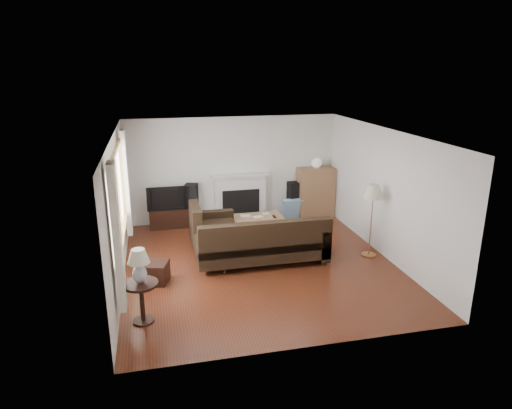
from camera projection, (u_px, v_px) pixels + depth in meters
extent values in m
cube|color=#552312|center=(260.00, 264.00, 8.71)|extent=(5.10, 5.60, 0.04)
cube|color=white|center=(260.00, 133.00, 7.97)|extent=(5.10, 5.60, 0.04)
cube|color=white|center=(233.00, 169.00, 10.90)|extent=(5.00, 0.04, 2.50)
cube|color=white|center=(310.00, 262.00, 5.78)|extent=(5.00, 0.04, 2.50)
cube|color=white|center=(118.00, 211.00, 7.80)|extent=(0.04, 5.50, 2.50)
cube|color=white|center=(384.00, 193.00, 8.88)|extent=(0.04, 5.50, 2.50)
cube|color=brown|center=(119.00, 197.00, 7.54)|extent=(0.12, 2.74, 1.54)
cube|color=white|center=(117.00, 238.00, 6.18)|extent=(0.10, 0.35, 2.10)
cube|color=white|center=(126.00, 183.00, 9.01)|extent=(0.10, 0.35, 2.10)
cube|color=white|center=(240.00, 197.00, 11.03)|extent=(1.40, 0.26, 1.15)
cube|color=black|center=(169.00, 218.00, 10.63)|extent=(0.90, 0.40, 0.45)
imported|color=black|center=(168.00, 197.00, 10.48)|extent=(0.96, 0.13, 0.55)
cube|color=black|center=(192.00, 205.00, 10.69)|extent=(0.37, 0.40, 0.99)
cube|color=black|center=(293.00, 200.00, 11.27)|extent=(0.27, 0.31, 0.89)
cube|color=#926744|center=(315.00, 192.00, 11.30)|extent=(0.89, 0.42, 1.23)
sphere|color=white|center=(317.00, 163.00, 11.08)|extent=(0.25, 0.25, 0.25)
cube|color=black|center=(261.00, 241.00, 8.69)|extent=(2.69, 1.97, 0.87)
cube|color=#976D48|center=(257.00, 225.00, 10.16)|extent=(1.12, 0.62, 0.43)
cube|color=black|center=(155.00, 272.00, 7.94)|extent=(0.54, 0.54, 0.37)
cube|color=#AA703B|center=(371.00, 221.00, 8.89)|extent=(0.47, 0.47, 1.46)
cube|color=black|center=(142.00, 302.00, 6.67)|extent=(0.51, 0.51, 0.63)
cube|color=silver|center=(139.00, 266.00, 6.50)|extent=(0.32, 0.32, 0.52)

